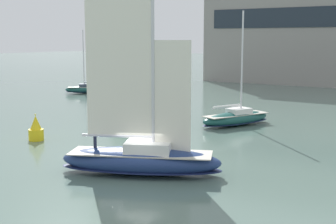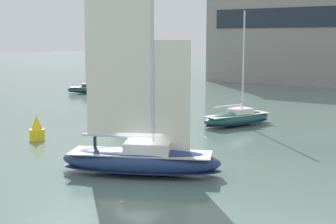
{
  "view_description": "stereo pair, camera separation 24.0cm",
  "coord_description": "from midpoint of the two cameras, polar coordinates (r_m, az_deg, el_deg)",
  "views": [
    {
      "loc": [
        16.11,
        -21.83,
        8.04
      ],
      "look_at": [
        0.0,
        3.0,
        3.37
      ],
      "focal_mm": 50.0,
      "sensor_mm": 36.0,
      "label": 1
    },
    {
      "loc": [
        16.31,
        -21.69,
        8.04
      ],
      "look_at": [
        0.0,
        3.0,
        3.37
      ],
      "focal_mm": 50.0,
      "sensor_mm": 36.0,
      "label": 2
    }
  ],
  "objects": [
    {
      "name": "sailboat_moored_outer_mooring",
      "position": [
        85.18,
        -7.47,
        3.9
      ],
      "size": [
        6.3,
        5.62,
        9.12
      ],
      "color": "silver",
      "rests_on": "ground"
    },
    {
      "name": "sailboat_moored_far_slip",
      "position": [
        70.23,
        -9.38,
        2.8
      ],
      "size": [
        6.34,
        5.78,
        9.25
      ],
      "color": "#194C47",
      "rests_on": "ground"
    },
    {
      "name": "ground_plane",
      "position": [
        28.3,
        -3.13,
        -7.55
      ],
      "size": [
        400.0,
        400.0,
        0.0
      ],
      "primitive_type": "plane",
      "color": "slate"
    },
    {
      "name": "channel_buoy",
      "position": [
        38.66,
        -15.51,
        -2.07
      ],
      "size": [
        1.19,
        1.19,
        2.14
      ],
      "color": "yellow",
      "rests_on": "ground"
    },
    {
      "name": "sailboat_main",
      "position": [
        28.02,
        -3.13,
        -5.47
      ],
      "size": [
        9.97,
        6.55,
        13.36
      ],
      "color": "navy",
      "rests_on": "ground"
    },
    {
      "name": "tree_shore_center",
      "position": [
        97.86,
        -4.99,
        10.37
      ],
      "size": [
        7.27,
        7.27,
        14.97
      ],
      "color": "#4C3828",
      "rests_on": "ground"
    },
    {
      "name": "sailboat_moored_mid_channel",
      "position": [
        43.98,
        8.59,
        -0.72
      ],
      "size": [
        5.06,
        7.86,
        10.53
      ],
      "color": "#194C47",
      "rests_on": "ground"
    }
  ]
}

